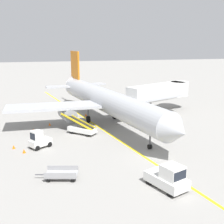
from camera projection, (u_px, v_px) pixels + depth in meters
ground_plane at (153, 157)px, 30.90m from camera, size 300.00×300.00×0.00m
taxi_line_yellow at (123, 143)px, 35.20m from camera, size 16.90×78.32×0.01m
airliner at (106, 100)px, 43.01m from camera, size 27.99×35.09×10.10m
jet_bridge at (163, 91)px, 49.86m from camera, size 12.74×7.76×4.85m
pushback_tug at (168, 178)px, 24.11m from camera, size 3.09×4.05×2.20m
baggage_tug_near_wing at (39, 140)px, 33.39m from camera, size 2.72×2.43×2.10m
belt_loader_forward_hold at (81, 128)px, 38.54m from camera, size 4.52×4.31×2.59m
baggage_cart_loaded at (61, 174)px, 25.93m from camera, size 3.84×2.18×0.94m
ground_crew_marshaller at (173, 124)px, 39.87m from camera, size 0.36×0.24×1.70m
safety_cone_nose_left at (50, 124)px, 42.42m from camera, size 0.36×0.36×0.44m
safety_cone_nose_right at (86, 115)px, 47.73m from camera, size 0.36×0.36×0.44m
safety_cone_wingtip_left at (24, 151)px, 32.04m from camera, size 0.36×0.36×0.44m
safety_cone_wingtip_right at (33, 131)px, 39.31m from camera, size 0.36×0.36×0.44m
safety_cone_tail_area at (14, 147)px, 33.29m from camera, size 0.36×0.36×0.44m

